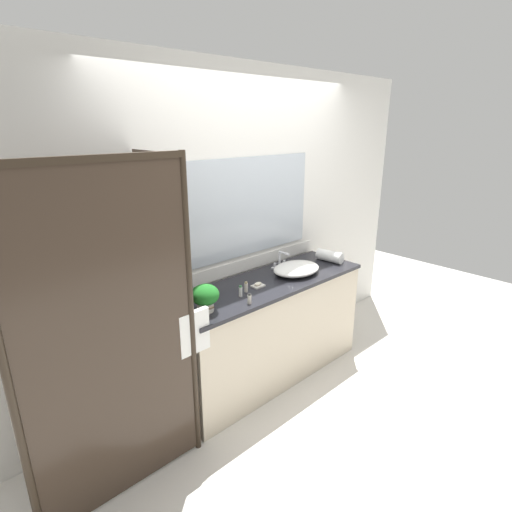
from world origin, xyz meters
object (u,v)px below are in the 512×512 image
object	(u,v)px
amenity_bottle_body_wash	(246,287)
faucet	(280,262)
sink_basin	(296,269)
amenity_bottle_lotion	(241,291)
soap_dish	(258,285)
amenity_bottle_shampoo	(249,299)
rolled_towel_near_edge	(330,256)
potted_plant	(205,296)

from	to	relation	value
amenity_bottle_body_wash	faucet	bearing A→B (deg)	18.69
sink_basin	amenity_bottle_lotion	size ratio (longest dim) A/B	5.25
soap_dish	amenity_bottle_shampoo	bearing A→B (deg)	-144.20
sink_basin	rolled_towel_near_edge	world-z (taller)	rolled_towel_near_edge
faucet	potted_plant	size ratio (longest dim) A/B	0.86
amenity_bottle_body_wash	amenity_bottle_shampoo	bearing A→B (deg)	-125.03
amenity_bottle_shampoo	sink_basin	bearing A→B (deg)	14.20
amenity_bottle_lotion	amenity_bottle_body_wash	xyz separation A→B (m)	(0.08, 0.03, -0.00)
potted_plant	soap_dish	bearing A→B (deg)	7.35
soap_dish	amenity_bottle_lotion	bearing A→B (deg)	-168.15
amenity_bottle_shampoo	rolled_towel_near_edge	size ratio (longest dim) A/B	0.31
faucet	amenity_bottle_body_wash	size ratio (longest dim) A/B	2.08
sink_basin	amenity_bottle_lotion	distance (m)	0.67
amenity_bottle_shampoo	rolled_towel_near_edge	distance (m)	1.19
sink_basin	rolled_towel_near_edge	xyz separation A→B (m)	(0.47, -0.00, 0.01)
sink_basin	amenity_bottle_lotion	xyz separation A→B (m)	(-0.67, -0.04, -0.00)
amenity_bottle_lotion	amenity_bottle_shampoo	xyz separation A→B (m)	(-0.04, -0.14, -0.00)
amenity_bottle_body_wash	amenity_bottle_shampoo	world-z (taller)	amenity_bottle_body_wash
faucet	soap_dish	distance (m)	0.48
potted_plant	amenity_bottle_shampoo	size ratio (longest dim) A/B	2.55
soap_dish	amenity_bottle_lotion	world-z (taller)	amenity_bottle_lotion
faucet	amenity_bottle_shampoo	distance (m)	0.80
faucet	amenity_bottle_body_wash	xyz separation A→B (m)	(-0.58, -0.20, -0.01)
sink_basin	amenity_bottle_body_wash	world-z (taller)	sink_basin
soap_dish	amenity_bottle_lotion	size ratio (longest dim) A/B	1.17
amenity_bottle_lotion	amenity_bottle_body_wash	distance (m)	0.09
sink_basin	amenity_bottle_shampoo	distance (m)	0.73
sink_basin	potted_plant	bearing A→B (deg)	-176.43
potted_plant	amenity_bottle_body_wash	bearing A→B (deg)	7.87
potted_plant	rolled_towel_near_edge	world-z (taller)	potted_plant
amenity_bottle_lotion	amenity_bottle_body_wash	bearing A→B (deg)	21.30
faucet	soap_dish	bearing A→B (deg)	-157.57
amenity_bottle_lotion	amenity_bottle_shampoo	world-z (taller)	amenity_bottle_lotion
soap_dish	sink_basin	bearing A→B (deg)	-1.29
potted_plant	faucet	bearing A→B (deg)	14.23
potted_plant	amenity_bottle_lotion	xyz separation A→B (m)	(0.34, 0.03, -0.07)
amenity_bottle_shampoo	soap_dish	bearing A→B (deg)	35.80
soap_dish	amenity_bottle_body_wash	world-z (taller)	amenity_bottle_body_wash
sink_basin	amenity_bottle_lotion	world-z (taller)	sink_basin
potted_plant	soap_dish	xyz separation A→B (m)	(0.57, 0.07, -0.10)
faucet	soap_dish	world-z (taller)	faucet
amenity_bottle_body_wash	amenity_bottle_shampoo	size ratio (longest dim) A/B	1.05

